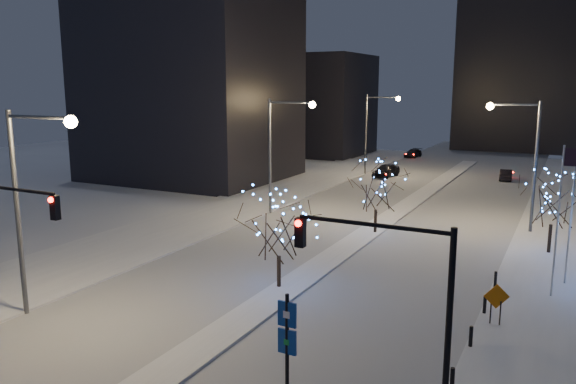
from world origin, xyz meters
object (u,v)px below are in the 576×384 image
Objects in this scene: holiday_tree_median_far at (376,188)px; holiday_tree_plaza_far at (553,201)px; car_near at (386,171)px; construction_sign at (496,300)px; traffic_signal_west at (2,233)px; car_far at (413,153)px; street_lamp_w_far at (374,123)px; street_lamp_east at (524,149)px; street_lamp_w_mid at (281,140)px; wayfinding_sign at (287,336)px; car_mid at (506,175)px; holiday_tree_median_near at (279,227)px; traffic_signal_east at (399,292)px; street_lamp_w_near at (30,186)px.

holiday_tree_median_far is 12.01m from holiday_tree_plaza_far.
construction_sign is (17.75, -40.12, 0.51)m from car_near.
traffic_signal_west is 71.95m from car_far.
street_lamp_w_far and street_lamp_east have the same top height.
street_lamp_w_mid is at bearing 118.27° from construction_sign.
street_lamp_east is 19.84m from construction_sign.
car_mid is at bearing 90.22° from wayfinding_sign.
street_lamp_w_far is 29.08m from street_lamp_east.
construction_sign is (11.32, 0.12, -2.18)m from holiday_tree_median_near.
holiday_tree_median_near is at bearing -72.49° from car_near.
car_mid is 44.74m from construction_sign.
holiday_tree_median_near is (-10.58, -19.27, -2.94)m from street_lamp_east.
street_lamp_east is at bearing 114.38° from holiday_tree_plaza_far.
holiday_tree_plaza_far is at bearing 0.87° from holiday_tree_median_far.
car_near is (2.01, 23.97, -5.68)m from street_lamp_w_mid.
holiday_tree_median_near reaches higher than car_mid.
car_near is at bearing 105.23° from wayfinding_sign.
traffic_signal_west reaches higher than car_far.
traffic_signal_east is at bearing -70.68° from street_lamp_w_far.
street_lamp_w_near and street_lamp_east have the same top height.
traffic_signal_east reaches higher than car_mid.
holiday_tree_median_far reaches higher than car_near.
car_far is 1.10× the size of wayfinding_sign.
street_lamp_w_near is at bearing -83.92° from car_near.
holiday_tree_median_near is at bearing 76.79° from car_mid.
street_lamp_w_near is 2.09× the size of car_near.
street_lamp_w_far is 1.43× the size of traffic_signal_west.
street_lamp_east is (19.02, -22.00, -0.05)m from street_lamp_w_far.
street_lamp_w_mid is at bearing 120.00° from wayfinding_sign.
wayfinding_sign reaches higher than construction_sign.
car_far is (-15.51, 16.45, -0.01)m from car_mid.
street_lamp_w_far is at bearing -85.05° from car_far.
car_near is at bearing 107.61° from traffic_signal_east.
holiday_tree_median_far is (-8.44, 23.46, -1.22)m from traffic_signal_east.
street_lamp_w_mid is (0.00, 25.00, 0.00)m from street_lamp_w_near.
street_lamp_w_mid is at bearing 117.41° from holiday_tree_median_near.
street_lamp_w_near is 1.43× the size of traffic_signal_west.
car_far is (-0.06, 19.82, -5.86)m from street_lamp_w_far.
traffic_signal_east is (-1.14, -29.00, -1.69)m from street_lamp_east.
street_lamp_w_mid is 1.43× the size of traffic_signal_west.
street_lamp_w_mid is 21.77m from holiday_tree_plaza_far.
holiday_tree_median_near reaches higher than car_near.
construction_sign is at bearing 24.12° from street_lamp_w_near.
traffic_signal_west is 32.36m from holiday_tree_plaza_far.
car_far is at bearing 90.45° from traffic_signal_west.
street_lamp_w_near and street_lamp_w_mid have the same top height.
car_mid is at bearing -41.92° from car_far.
street_lamp_w_mid reaches higher than holiday_tree_median_far.
car_near reaches higher than car_far.
holiday_tree_median_far is at bearing 109.79° from traffic_signal_east.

